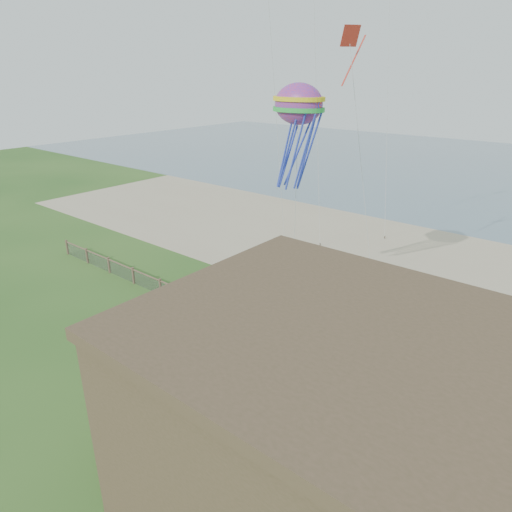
% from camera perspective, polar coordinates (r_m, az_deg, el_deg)
% --- Properties ---
extents(ground, '(160.00, 160.00, 0.00)m').
position_cam_1_polar(ground, '(24.65, -13.67, -13.74)').
color(ground, '#29521C').
rests_on(ground, ground).
extents(sand_beach, '(72.00, 20.00, 0.02)m').
position_cam_1_polar(sand_beach, '(39.89, 12.05, 0.72)').
color(sand_beach, tan).
rests_on(sand_beach, ground).
extents(ocean, '(160.00, 68.00, 0.02)m').
position_cam_1_polar(ocean, '(80.40, 27.25, 9.46)').
color(ocean, slate).
rests_on(ocean, ground).
extents(chainlink_fence, '(36.20, 0.20, 1.25)m').
position_cam_1_polar(chainlink_fence, '(27.65, -3.86, -7.51)').
color(chainlink_fence, brown).
rests_on(chainlink_fence, ground).
extents(motel, '(15.00, 10.00, 7.00)m').
position_cam_1_polar(motel, '(15.30, 15.40, -23.05)').
color(motel, '#483B26').
rests_on(motel, ground).
extents(motel_deck, '(15.00, 2.00, 0.50)m').
position_cam_1_polar(motel_deck, '(21.78, 21.59, -19.51)').
color(motel_deck, brown).
rests_on(motel_deck, ground).
extents(picnic_table, '(2.02, 1.74, 0.72)m').
position_cam_1_polar(picnic_table, '(21.20, -0.09, -18.56)').
color(picnic_table, brown).
rests_on(picnic_table, ground).
extents(octopus_kite, '(3.81, 3.17, 6.75)m').
position_cam_1_polar(octopus_kite, '(27.72, 5.21, 14.82)').
color(octopus_kite, '#F73527').
extents(kite_red, '(2.15, 2.05, 2.78)m').
position_cam_1_polar(kite_red, '(28.87, 11.59, 23.83)').
color(kite_red, red).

